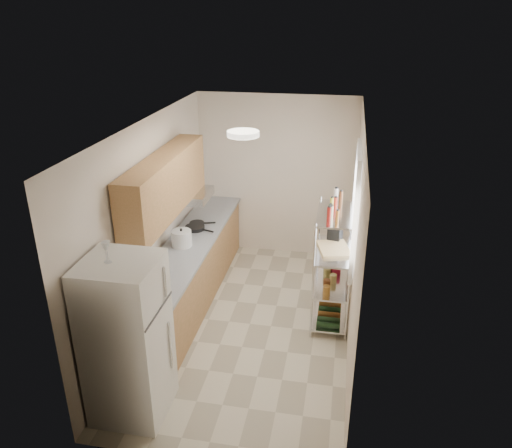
{
  "coord_description": "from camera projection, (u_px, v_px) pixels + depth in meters",
  "views": [
    {
      "loc": [
        1.07,
        -5.32,
        3.77
      ],
      "look_at": [
        0.03,
        0.25,
        1.31
      ],
      "focal_mm": 35.0,
      "sensor_mm": 36.0,
      "label": 1
    }
  ],
  "objects": [
    {
      "name": "counter_run",
      "position": [
        190.0,
        271.0,
        6.85
      ],
      "size": [
        0.63,
        3.51,
        0.9
      ],
      "color": "#B87E4E",
      "rests_on": "ground"
    },
    {
      "name": "frying_pan_small",
      "position": [
        197.0,
        224.0,
        7.16
      ],
      "size": [
        0.27,
        0.27,
        0.04
      ],
      "primitive_type": "cylinder",
      "rotation": [
        0.0,
        0.0,
        0.32
      ],
      "color": "black",
      "rests_on": "counter_run"
    },
    {
      "name": "range_hood",
      "position": [
        191.0,
        195.0,
        6.9
      ],
      "size": [
        0.5,
        0.6,
        0.12
      ],
      "primitive_type": "cube",
      "color": "#B7BABC",
      "rests_on": "room"
    },
    {
      "name": "wine_glass_b",
      "position": [
        106.0,
        252.0,
        4.41
      ],
      "size": [
        0.07,
        0.07,
        0.19
      ],
      "primitive_type": null,
      "color": "silver",
      "rests_on": "refrigerator"
    },
    {
      "name": "room",
      "position": [
        249.0,
        233.0,
        5.96
      ],
      "size": [
        2.52,
        4.42,
        2.62
      ],
      "color": "beige",
      "rests_on": "ground"
    },
    {
      "name": "window",
      "position": [
        355.0,
        210.0,
        5.97
      ],
      "size": [
        0.06,
        1.0,
        1.46
      ],
      "primitive_type": "cube",
      "color": "white",
      "rests_on": "room"
    },
    {
      "name": "wine_glass_a",
      "position": [
        107.0,
        252.0,
        4.4
      ],
      "size": [
        0.07,
        0.07,
        0.21
      ],
      "primitive_type": null,
      "color": "silver",
      "rests_on": "refrigerator"
    },
    {
      "name": "frying_pan_large",
      "position": [
        195.0,
        228.0,
        7.03
      ],
      "size": [
        0.35,
        0.35,
        0.05
      ],
      "primitive_type": "cylinder",
      "rotation": [
        0.0,
        0.0,
        -0.31
      ],
      "color": "black",
      "rests_on": "counter_run"
    },
    {
      "name": "rice_cooker",
      "position": [
        182.0,
        238.0,
        6.51
      ],
      "size": [
        0.26,
        0.26,
        0.21
      ],
      "primitive_type": "cylinder",
      "color": "silver",
      "rests_on": "counter_run"
    },
    {
      "name": "ceiling_dome",
      "position": [
        243.0,
        134.0,
        5.18
      ],
      "size": [
        0.34,
        0.34,
        0.05
      ],
      "primitive_type": "cylinder",
      "color": "white",
      "rests_on": "room"
    },
    {
      "name": "bakers_rack",
      "position": [
        334.0,
        243.0,
        6.13
      ],
      "size": [
        0.45,
        0.9,
        1.73
      ],
      "color": "silver",
      "rests_on": "ground"
    },
    {
      "name": "espresso_machine",
      "position": [
        335.0,
        230.0,
        6.41
      ],
      "size": [
        0.2,
        0.27,
        0.28
      ],
      "primitive_type": "cube",
      "rotation": [
        0.0,
        0.0,
        -0.2
      ],
      "color": "black",
      "rests_on": "bakers_rack"
    },
    {
      "name": "storage_bag",
      "position": [
        336.0,
        266.0,
        6.59
      ],
      "size": [
        0.14,
        0.16,
        0.16
      ],
      "primitive_type": "cube",
      "rotation": [
        0.0,
        0.0,
        0.28
      ],
      "color": "maroon",
      "rests_on": "bakers_rack"
    },
    {
      "name": "cutting_board",
      "position": [
        334.0,
        249.0,
        6.18
      ],
      "size": [
        0.47,
        0.54,
        0.03
      ],
      "primitive_type": "cube",
      "rotation": [
        0.0,
        0.0,
        0.27
      ],
      "color": "tan",
      "rests_on": "bakers_rack"
    },
    {
      "name": "upper_cabinets",
      "position": [
        165.0,
        185.0,
        6.02
      ],
      "size": [
        0.33,
        2.2,
        0.72
      ],
      "primitive_type": "cube",
      "color": "#B87E4E",
      "rests_on": "room"
    },
    {
      "name": "refrigerator",
      "position": [
        127.0,
        340.0,
        4.79
      ],
      "size": [
        0.69,
        0.69,
        1.69
      ],
      "primitive_type": "cube",
      "color": "silver",
      "rests_on": "ground"
    }
  ]
}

